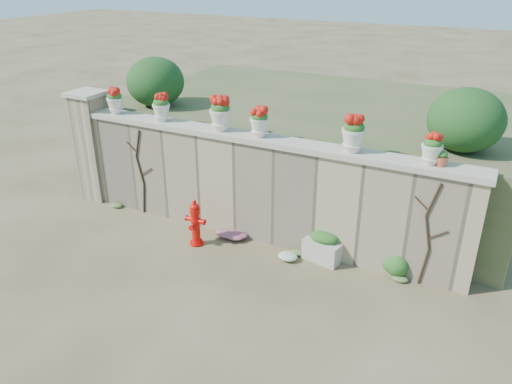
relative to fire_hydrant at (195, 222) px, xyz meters
The scene contains 21 objects.
ground 1.41m from the fire_hydrant, 46.35° to the right, with size 80.00×80.00×0.00m, color brown.
stone_wall 1.35m from the fire_hydrant, 42.36° to the left, with size 8.00×0.40×2.00m, color tan.
wall_cap 2.00m from the fire_hydrant, 42.36° to the left, with size 8.10×0.52×0.10m, color #B7B09B.
gate_pillar 3.43m from the fire_hydrant, 165.47° to the left, with size 0.72×0.72×2.48m.
raised_fill 4.17m from the fire_hydrant, 77.19° to the left, with size 9.00×6.00×2.00m, color #384C23.
back_shrub_left 3.69m from the fire_hydrant, 138.24° to the left, with size 1.30×1.30×1.10m, color #143814.
back_shrub_right 5.20m from the fire_hydrant, 25.26° to the left, with size 1.30×1.30×1.10m, color #143814.
vine_left 1.93m from the fire_hydrant, 160.61° to the left, with size 0.60×0.04×1.91m.
vine_right 4.22m from the fire_hydrant, ahead, with size 0.60×0.04×1.91m.
fire_hydrant is the anchor object (origin of this frame).
planter_box 2.47m from the fire_hydrant, 13.80° to the left, with size 0.75×0.52×0.57m.
green_shrub 3.69m from the fire_hydrant, ahead, with size 0.53×0.48×0.51m, color #1E5119.
magenta_clump 0.77m from the fire_hydrant, 46.62° to the left, with size 0.81×0.54×0.22m, color #CA288E.
white_flowers 1.90m from the fire_hydrant, ahead, with size 0.50×0.40×0.18m, color white.
urn_pot_0 3.19m from the fire_hydrant, 161.01° to the left, with size 0.34×0.34×0.54m.
urn_pot_1 2.42m from the fire_hydrant, 146.05° to the left, with size 0.35×0.35×0.55m.
urn_pot_2 2.12m from the fire_hydrant, 81.20° to the left, with size 0.41×0.41×0.65m.
urn_pot_3 2.28m from the fire_hydrant, 41.40° to the left, with size 0.35×0.35×0.56m.
urn_pot_4 3.43m from the fire_hydrant, 17.21° to the left, with size 0.40×0.40×0.63m.
urn_pot_5 4.48m from the fire_hydrant, 11.90° to the left, with size 0.33×0.33×0.52m.
terracotta_pot 4.57m from the fire_hydrant, 11.43° to the left, with size 0.20×0.20×0.24m.
Camera 1 is at (3.93, -6.02, 5.03)m, focal length 35.00 mm.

